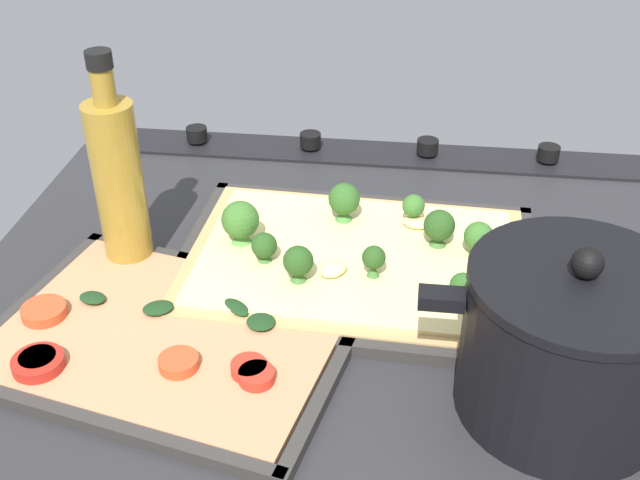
{
  "coord_description": "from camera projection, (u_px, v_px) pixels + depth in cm",
  "views": [
    {
      "loc": [
        -4.94,
        61.62,
        46.13
      ],
      "look_at": [
        2.67,
        0.26,
        5.82
      ],
      "focal_mm": 43.21,
      "sensor_mm": 36.0,
      "label": 1
    }
  ],
  "objects": [
    {
      "name": "ground_plane",
      "position": [
        347.0,
        301.0,
        0.78
      ],
      "size": [
        77.03,
        66.85,
        3.0
      ],
      "primitive_type": "cube",
      "color": "#28282B"
    },
    {
      "name": "stove_control_panel",
      "position": [
        368.0,
        151.0,
        1.01
      ],
      "size": [
        73.95,
        7.0,
        2.6
      ],
      "color": "black",
      "rests_on": "ground_plane"
    },
    {
      "name": "baking_tray_front",
      "position": [
        356.0,
        267.0,
        0.8
      ],
      "size": [
        37.85,
        28.54,
        1.3
      ],
      "color": "#33302D",
      "rests_on": "ground_plane"
    },
    {
      "name": "broccoli_pizza",
      "position": [
        356.0,
        255.0,
        0.79
      ],
      "size": [
        35.36,
        26.04,
        6.09
      ],
      "color": "tan",
      "rests_on": "baking_tray_front"
    },
    {
      "name": "baking_tray_back",
      "position": [
        170.0,
        340.0,
        0.7
      ],
      "size": [
        36.2,
        30.23,
        1.3
      ],
      "color": "#33302D",
      "rests_on": "ground_plane"
    },
    {
      "name": "veggie_pizza_back",
      "position": [
        164.0,
        336.0,
        0.69
      ],
      "size": [
        33.34,
        27.37,
        1.9
      ],
      "color": "tan",
      "rests_on": "baking_tray_back"
    },
    {
      "name": "cooking_pot",
      "position": [
        569.0,
        343.0,
        0.6
      ],
      "size": [
        23.96,
        17.1,
        15.37
      ],
      "color": "black",
      "rests_on": "ground_plane"
    },
    {
      "name": "oil_bottle",
      "position": [
        119.0,
        182.0,
        0.76
      ],
      "size": [
        4.88,
        4.88,
        22.9
      ],
      "color": "olive",
      "rests_on": "ground_plane"
    }
  ]
}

